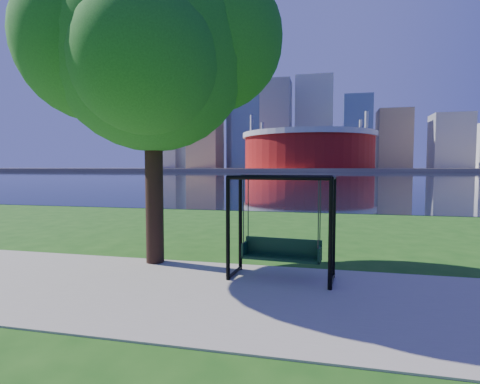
% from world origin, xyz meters
% --- Properties ---
extents(ground, '(900.00, 900.00, 0.00)m').
position_xyz_m(ground, '(0.00, 0.00, 0.00)').
color(ground, '#1E5114').
rests_on(ground, ground).
extents(path, '(120.00, 4.00, 0.03)m').
position_xyz_m(path, '(0.00, -0.50, 0.01)').
color(path, '#9E937F').
rests_on(path, ground).
extents(river, '(900.00, 180.00, 0.02)m').
position_xyz_m(river, '(0.00, 102.00, 0.01)').
color(river, black).
rests_on(river, ground).
extents(far_bank, '(900.00, 228.00, 2.00)m').
position_xyz_m(far_bank, '(0.00, 306.00, 1.00)').
color(far_bank, '#937F60').
rests_on(far_bank, ground).
extents(stadium, '(83.00, 83.00, 32.00)m').
position_xyz_m(stadium, '(-10.00, 235.00, 14.23)').
color(stadium, maroon).
rests_on(stadium, far_bank).
extents(skyline, '(392.00, 66.00, 96.50)m').
position_xyz_m(skyline, '(-4.27, 319.39, 35.89)').
color(skyline, gray).
rests_on(skyline, far_bank).
extents(swing, '(2.09, 1.04, 2.08)m').
position_xyz_m(swing, '(0.60, 0.62, 1.00)').
color(swing, black).
rests_on(swing, ground).
extents(park_tree, '(5.74, 5.18, 7.13)m').
position_xyz_m(park_tree, '(-2.46, 1.29, 4.95)').
color(park_tree, black).
rests_on(park_tree, ground).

